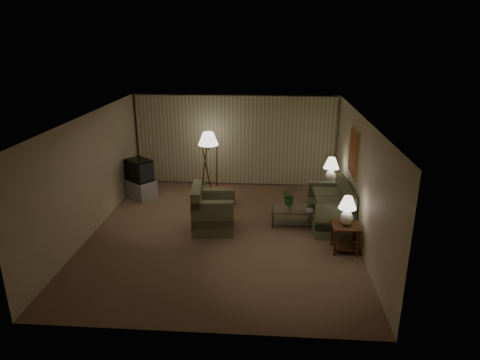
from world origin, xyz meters
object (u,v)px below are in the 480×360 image
(sofa, at_px, (330,209))
(side_table_far, at_px, (329,190))
(table_lamp_far, at_px, (331,168))
(vase, at_px, (289,205))
(coffee_table, at_px, (295,214))
(side_table_near, at_px, (345,233))
(tv_cabinet, at_px, (141,189))
(crt_tv, at_px, (139,170))
(armchair, at_px, (213,213))
(floor_lamp, at_px, (209,161))
(ottoman, at_px, (224,197))
(table_lamp_near, at_px, (347,208))

(sofa, xyz_separation_m, side_table_far, (0.15, 1.25, 0.01))
(table_lamp_far, bearing_deg, vase, -129.82)
(sofa, distance_m, vase, 0.99)
(side_table_far, height_order, coffee_table, side_table_far)
(side_table_near, height_order, vase, side_table_near)
(tv_cabinet, height_order, crt_tv, crt_tv)
(sofa, xyz_separation_m, armchair, (-2.75, -0.50, 0.03))
(floor_lamp, height_order, ottoman, floor_lamp)
(crt_tv, bearing_deg, floor_lamp, 56.34)
(coffee_table, distance_m, tv_cabinet, 4.48)
(sofa, bearing_deg, ottoman, -112.99)
(side_table_far, bearing_deg, table_lamp_far, -116.57)
(vase, bearing_deg, crt_tv, 159.74)
(armchair, relative_size, floor_lamp, 0.67)
(side_table_near, distance_m, tv_cabinet, 5.89)
(ottoman, bearing_deg, vase, -34.74)
(table_lamp_near, height_order, crt_tv, table_lamp_near)
(table_lamp_far, relative_size, crt_tv, 0.83)
(side_table_near, distance_m, crt_tv, 5.90)
(armchair, relative_size, crt_tv, 1.38)
(sofa, xyz_separation_m, table_lamp_far, (0.15, 1.25, 0.63))
(tv_cabinet, relative_size, ottoman, 1.66)
(tv_cabinet, height_order, vase, vase)
(sofa, height_order, tv_cabinet, sofa)
(armchair, height_order, coffee_table, armchair)
(sofa, distance_m, coffee_table, 0.84)
(sofa, bearing_deg, coffee_table, -84.10)
(table_lamp_near, distance_m, table_lamp_far, 2.60)
(side_table_near, bearing_deg, tv_cabinet, 152.09)
(side_table_far, distance_m, coffee_table, 1.67)
(armchair, distance_m, vase, 1.82)
(table_lamp_far, bearing_deg, sofa, -96.84)
(coffee_table, xyz_separation_m, tv_cabinet, (-4.22, 1.50, -0.03))
(coffee_table, bearing_deg, side_table_far, 54.15)
(armchair, xyz_separation_m, table_lamp_far, (2.90, 1.75, 0.60))
(armchair, distance_m, side_table_far, 3.39)
(table_lamp_near, height_order, vase, table_lamp_near)
(sofa, height_order, crt_tv, crt_tv)
(sofa, height_order, table_lamp_far, table_lamp_far)
(sofa, bearing_deg, floor_lamp, -122.89)
(vase, bearing_deg, coffee_table, 0.00)
(sofa, xyz_separation_m, table_lamp_near, (0.15, -1.35, 0.58))
(side_table_near, distance_m, coffee_table, 1.59)
(side_table_near, relative_size, tv_cabinet, 0.59)
(floor_lamp, height_order, vase, floor_lamp)
(crt_tv, bearing_deg, vase, 18.71)
(coffee_table, xyz_separation_m, ottoman, (-1.85, 1.18, -0.08))
(side_table_far, relative_size, coffee_table, 0.50)
(side_table_far, bearing_deg, table_lamp_near, -90.00)
(crt_tv, height_order, floor_lamp, floor_lamp)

